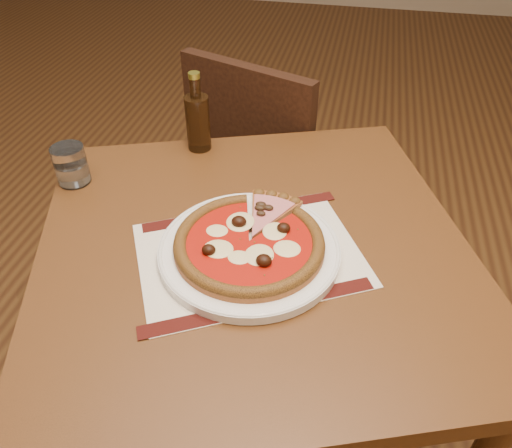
{
  "coord_description": "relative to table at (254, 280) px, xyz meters",
  "views": [
    {
      "loc": [
        0.94,
        -1.86,
        1.38
      ],
      "look_at": [
        0.79,
        -1.16,
        0.78
      ],
      "focal_mm": 35.0,
      "sensor_mm": 36.0,
      "label": 1
    }
  ],
  "objects": [
    {
      "name": "plate",
      "position": [
        -0.0,
        -0.03,
        0.11
      ],
      "size": [
        0.33,
        0.33,
        0.02
      ],
      "primitive_type": "cylinder",
      "color": "white",
      "rests_on": "placemat"
    },
    {
      "name": "placemat",
      "position": [
        -0.0,
        -0.03,
        0.1
      ],
      "size": [
        0.48,
        0.44,
        0.0
      ],
      "primitive_type": "cube",
      "rotation": [
        0.0,
        0.0,
        0.49
      ],
      "color": "beige",
      "rests_on": "table"
    },
    {
      "name": "table",
      "position": [
        0.0,
        0.0,
        0.0
      ],
      "size": [
        1.03,
        1.03,
        0.75
      ],
      "rotation": [
        0.0,
        0.0,
        0.36
      ],
      "color": "brown",
      "rests_on": "ground"
    },
    {
      "name": "bottle",
      "position": [
        -0.2,
        0.31,
        0.18
      ],
      "size": [
        0.06,
        0.06,
        0.19
      ],
      "color": "#341E0D",
      "rests_on": "table"
    },
    {
      "name": "ham_slice",
      "position": [
        0.02,
        0.05,
        0.13
      ],
      "size": [
        0.11,
        0.15,
        0.02
      ],
      "rotation": [
        0.0,
        0.0,
        1.41
      ],
      "color": "#9D5526",
      "rests_on": "plate"
    },
    {
      "name": "water_glass",
      "position": [
        -0.43,
        0.11,
        0.14
      ],
      "size": [
        0.08,
        0.08,
        0.08
      ],
      "primitive_type": "cylinder",
      "rotation": [
        0.0,
        0.0,
        -0.19
      ],
      "color": "white",
      "rests_on": "table"
    },
    {
      "name": "chair_far",
      "position": [
        -0.1,
        0.63,
        -0.15
      ],
      "size": [
        0.53,
        0.53,
        0.87
      ],
      "rotation": [
        0.0,
        0.0,
        2.77
      ],
      "color": "black",
      "rests_on": "ground"
    },
    {
      "name": "pizza",
      "position": [
        -0.0,
        -0.03,
        0.13
      ],
      "size": [
        0.27,
        0.27,
        0.04
      ],
      "color": "#9D5526",
      "rests_on": "plate"
    }
  ]
}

